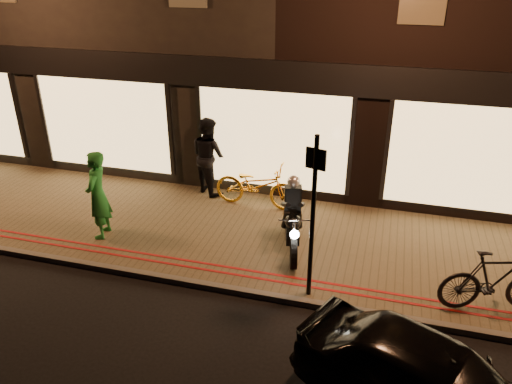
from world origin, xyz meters
TOP-DOWN VIEW (x-y plane):
  - ground at (0.00, 0.00)m, footprint 90.00×90.00m
  - sidewalk at (0.00, 2.00)m, footprint 50.00×4.00m
  - kerb_stone at (0.00, 0.05)m, footprint 50.00×0.14m
  - red_kerb_lines at (0.00, 0.55)m, footprint 50.00×0.26m
  - building_row at (-0.00, 8.99)m, footprint 48.00×10.11m
  - motorcycle at (0.99, 1.68)m, footprint 0.72×1.91m
  - sign_post at (1.60, 0.25)m, footprint 0.34×0.13m
  - bicycle_gold at (-0.23, 3.34)m, footprint 2.09×0.81m
  - bicycle_dark at (4.67, 0.70)m, footprint 1.98×1.06m
  - person_green at (-3.06, 1.10)m, footprint 0.58×0.77m
  - person_dark at (-1.61, 3.80)m, footprint 1.20×1.15m

SIDE VIEW (x-z plane):
  - ground at x=0.00m, z-range 0.00..0.00m
  - sidewalk at x=0.00m, z-range 0.00..0.12m
  - kerb_stone at x=0.00m, z-range 0.00..0.12m
  - red_kerb_lines at x=0.00m, z-range 0.12..0.13m
  - bicycle_gold at x=-0.23m, z-range 0.12..1.20m
  - bicycle_dark at x=4.67m, z-range 0.12..1.27m
  - motorcycle at x=0.99m, z-range -0.06..1.53m
  - person_green at x=-3.06m, z-range 0.12..2.04m
  - person_dark at x=-1.61m, z-range 0.12..2.08m
  - sign_post at x=1.60m, z-range 0.30..3.30m
  - building_row at x=0.00m, z-range 0.00..8.50m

